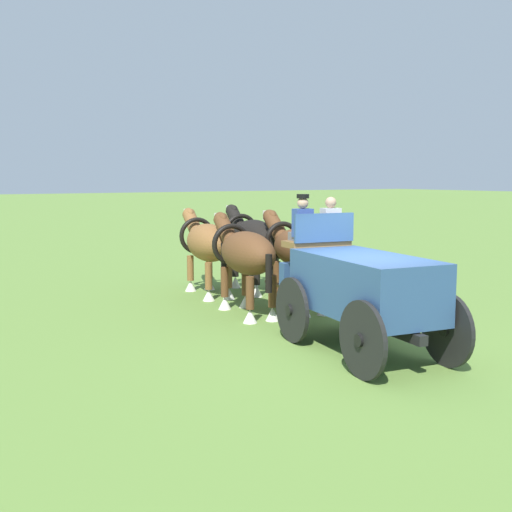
# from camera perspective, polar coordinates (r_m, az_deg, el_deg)

# --- Properties ---
(ground_plane) EXTENTS (220.00, 220.00, 0.00)m
(ground_plane) POSITION_cam_1_polar(r_m,az_deg,el_deg) (11.29, 9.68, -8.68)
(ground_plane) COLOR olive
(show_wagon) EXTENTS (5.93, 2.20, 2.74)m
(show_wagon) POSITION_cam_1_polar(r_m,az_deg,el_deg) (11.17, 9.33, -2.60)
(show_wagon) COLOR #2D4C7A
(show_wagon) RESTS_ON ground
(draft_horse_rear_near) EXTENTS (3.18, 1.26, 2.21)m
(draft_horse_rear_near) POSITION_cam_1_polar(r_m,az_deg,el_deg) (14.05, -0.99, 0.15)
(draft_horse_rear_near) COLOR brown
(draft_horse_rear_near) RESTS_ON ground
(draft_horse_rear_off) EXTENTS (3.06, 1.19, 2.25)m
(draft_horse_rear_off) POSITION_cam_1_polar(r_m,az_deg,el_deg) (14.60, 3.71, 0.51)
(draft_horse_rear_off) COLOR brown
(draft_horse_rear_off) RESTS_ON ground
(draft_horse_lead_near) EXTENTS (3.15, 1.28, 2.20)m
(draft_horse_lead_near) POSITION_cam_1_polar(r_m,az_deg,el_deg) (16.46, -4.46, 1.12)
(draft_horse_lead_near) COLOR brown
(draft_horse_lead_near) RESTS_ON ground
(draft_horse_lead_off) EXTENTS (3.14, 1.27, 2.27)m
(draft_horse_lead_off) POSITION_cam_1_polar(r_m,az_deg,el_deg) (16.92, -0.30, 1.52)
(draft_horse_lead_off) COLOR black
(draft_horse_lead_off) RESTS_ON ground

